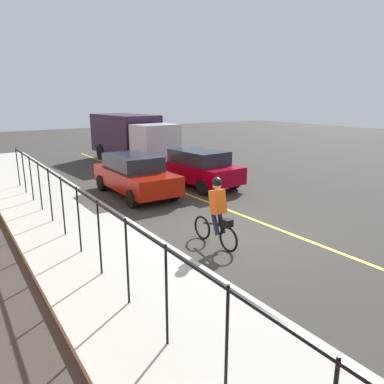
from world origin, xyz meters
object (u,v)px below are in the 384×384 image
Objects in this scene: cyclist_lead at (217,213)px; parked_sedan_rear at (135,174)px; box_truck_background at (131,136)px; patrol_sedan at (197,167)px.

parked_sedan_rear is at bearing -7.74° from cyclist_lead.
cyclist_lead is 0.27× the size of box_truck_background.
parked_sedan_rear is at bearing -28.35° from box_truck_background.
parked_sedan_rear is 7.98m from box_truck_background.
patrol_sedan is 0.66× the size of box_truck_background.
cyclist_lead is 0.41× the size of parked_sedan_rear.
patrol_sedan is (5.87, -3.44, -0.09)m from cyclist_lead.
patrol_sedan is 2.92m from parked_sedan_rear.
cyclist_lead is 0.40× the size of patrol_sedan.
box_truck_background reaches higher than patrol_sedan.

